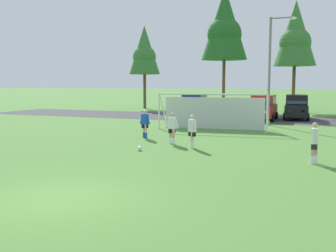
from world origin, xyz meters
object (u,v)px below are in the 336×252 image
at_px(parked_car_slot_far_left, 194,105).
at_px(street_lamp, 272,70).
at_px(player_striker_near, 192,131).
at_px(parked_car_slot_left, 225,108).
at_px(soccer_ball, 140,148).
at_px(player_winger_left, 172,128).
at_px(player_midfield_center, 145,124).
at_px(parked_car_slot_center_left, 263,107).
at_px(player_defender_far, 314,143).
at_px(soccer_goal, 213,111).
at_px(parked_car_slot_center, 296,107).

bearing_deg(parked_car_slot_far_left, street_lamp, -33.89).
distance_m(player_striker_near, parked_car_slot_left, 17.51).
bearing_deg(soccer_ball, parked_car_slot_far_left, 100.00).
bearing_deg(player_winger_left, parked_car_slot_far_left, 103.70).
xyz_separation_m(parked_car_slot_far_left, street_lamp, (7.69, -5.16, 3.04)).
distance_m(player_midfield_center, parked_car_slot_left, 15.00).
relative_size(player_midfield_center, parked_car_slot_center_left, 0.36).
xyz_separation_m(player_striker_near, parked_car_slot_far_left, (-5.40, 17.33, 0.29)).
xyz_separation_m(player_defender_far, player_winger_left, (-7.03, 2.68, 0.00)).
bearing_deg(parked_car_slot_left, soccer_ball, -88.75).
relative_size(soccer_goal, street_lamp, 0.94).
xyz_separation_m(player_striker_near, street_lamp, (2.29, 12.16, 3.33)).
bearing_deg(player_winger_left, parked_car_slot_left, 93.74).
height_order(soccer_ball, street_lamp, street_lamp).
height_order(parked_car_slot_left, street_lamp, street_lamp).
relative_size(player_defender_far, parked_car_slot_center_left, 0.36).
bearing_deg(player_midfield_center, parked_car_slot_left, 85.49).
relative_size(parked_car_slot_far_left, parked_car_slot_center, 1.00).
height_order(soccer_ball, parked_car_slot_center, parked_car_slot_center).
relative_size(player_striker_near, street_lamp, 0.20).
bearing_deg(soccer_goal, parked_car_slot_left, 98.37).
bearing_deg(parked_car_slot_center, player_striker_near, -101.91).
bearing_deg(soccer_goal, parked_car_slot_center_left, 74.08).
height_order(soccer_goal, player_winger_left, soccer_goal).
height_order(parked_car_slot_left, parked_car_slot_center_left, parked_car_slot_center_left).
distance_m(soccer_goal, player_defender_far, 11.96).
height_order(player_defender_far, parked_car_slot_center_left, parked_car_slot_center_left).
xyz_separation_m(player_midfield_center, player_defender_far, (9.29, -4.18, 0.00)).
bearing_deg(player_midfield_center, parked_car_slot_center, 64.60).
bearing_deg(parked_car_slot_center_left, street_lamp, -75.12).
relative_size(soccer_goal, player_midfield_center, 4.60).
distance_m(soccer_ball, player_defender_far, 7.73).
height_order(player_defender_far, parked_car_slot_center, parked_car_slot_center).
xyz_separation_m(soccer_ball, soccer_goal, (0.95, 9.71, 1.18)).
height_order(soccer_goal, parked_car_slot_left, soccer_goal).
bearing_deg(player_winger_left, player_midfield_center, 146.30).
distance_m(player_winger_left, parked_car_slot_center, 17.99).
bearing_deg(street_lamp, player_striker_near, -100.66).
bearing_deg(player_striker_near, soccer_goal, 97.78).
relative_size(player_winger_left, parked_car_slot_center, 0.35).
bearing_deg(player_winger_left, soccer_ball, -104.65).
relative_size(soccer_ball, soccer_goal, 0.03).
xyz_separation_m(soccer_ball, player_midfield_center, (-1.59, 4.03, 0.71)).
bearing_deg(parked_car_slot_left, parked_car_slot_center, 6.88).
bearing_deg(player_defender_far, parked_car_slot_center_left, 103.81).
distance_m(parked_car_slot_center_left, street_lamp, 5.16).
distance_m(soccer_ball, player_winger_left, 2.71).
distance_m(soccer_ball, street_lamp, 15.04).
xyz_separation_m(player_winger_left, parked_car_slot_far_left, (-4.01, 16.45, 0.29)).
bearing_deg(parked_car_slot_left, soccer_goal, -81.63).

